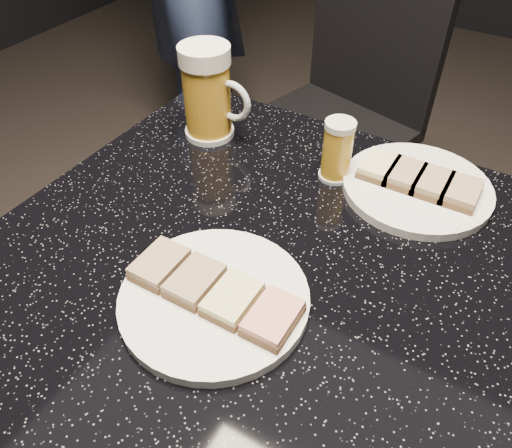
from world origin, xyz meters
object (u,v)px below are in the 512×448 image
at_px(plate_small, 417,187).
at_px(beer_mug, 208,93).
at_px(plate_large, 214,298).
at_px(beer_tumbler, 337,151).
at_px(table, 256,354).
at_px(chair, 340,109).

bearing_deg(plate_small, beer_mug, -175.78).
height_order(plate_large, beer_mug, beer_mug).
relative_size(plate_small, beer_tumbler, 2.27).
xyz_separation_m(beer_mug, beer_tumbler, (0.24, -0.00, -0.03)).
bearing_deg(plate_small, table, -121.52).
height_order(plate_small, chair, chair).
distance_m(beer_mug, beer_tumbler, 0.24).
xyz_separation_m(plate_small, table, (-0.14, -0.23, -0.25)).
height_order(beer_mug, beer_tumbler, beer_mug).
height_order(plate_small, beer_mug, beer_mug).
height_order(plate_large, table, plate_large).
relative_size(beer_tumbler, chair, 0.11).
bearing_deg(beer_tumbler, chair, 110.11).
xyz_separation_m(plate_large, beer_mug, (-0.21, 0.31, 0.07)).
distance_m(beer_mug, chair, 0.70).
bearing_deg(table, chair, 103.98).
xyz_separation_m(table, beer_tumbler, (0.02, 0.21, 0.29)).
distance_m(plate_small, table, 0.37).
bearing_deg(plate_small, plate_large, -113.31).
distance_m(beer_tumbler, chair, 0.72).
bearing_deg(chair, plate_small, -59.38).
bearing_deg(plate_large, chair, 102.56).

